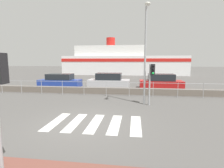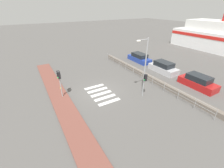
{
  "view_description": "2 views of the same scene",
  "coord_description": "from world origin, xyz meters",
  "px_view_note": "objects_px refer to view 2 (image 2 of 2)",
  "views": [
    {
      "loc": [
        2.24,
        -7.28,
        2.74
      ],
      "look_at": [
        1.01,
        2.0,
        1.5
      ],
      "focal_mm": 28.0,
      "sensor_mm": 36.0,
      "label": 1
    },
    {
      "loc": [
        13.07,
        -6.04,
        8.49
      ],
      "look_at": [
        1.12,
        1.0,
        1.2
      ],
      "focal_mm": 24.0,
      "sensor_mm": 36.0,
      "label": 2
    }
  ],
  "objects_px": {
    "traffic_light_near": "(59,78)",
    "streetlamp": "(144,62)",
    "traffic_light_far": "(145,81)",
    "parked_car_red": "(198,82)",
    "parked_car_silver": "(163,68)",
    "parked_car_blue": "(139,58)"
  },
  "relations": [
    {
      "from": "traffic_light_near",
      "to": "streetlamp",
      "type": "relative_size",
      "value": 0.49
    },
    {
      "from": "parked_car_silver",
      "to": "parked_car_red",
      "type": "distance_m",
      "value": 5.23
    },
    {
      "from": "parked_car_blue",
      "to": "parked_car_silver",
      "type": "height_order",
      "value": "parked_car_silver"
    },
    {
      "from": "traffic_light_far",
      "to": "parked_car_blue",
      "type": "relative_size",
      "value": 0.58
    },
    {
      "from": "streetlamp",
      "to": "parked_car_blue",
      "type": "distance_m",
      "value": 11.44
    },
    {
      "from": "parked_car_silver",
      "to": "parked_car_red",
      "type": "bearing_deg",
      "value": -0.0
    },
    {
      "from": "streetlamp",
      "to": "traffic_light_far",
      "type": "bearing_deg",
      "value": 3.39
    },
    {
      "from": "traffic_light_near",
      "to": "parked_car_silver",
      "type": "xyz_separation_m",
      "value": [
        0.48,
        14.2,
        -1.64
      ]
    },
    {
      "from": "streetlamp",
      "to": "parked_car_blue",
      "type": "height_order",
      "value": "streetlamp"
    },
    {
      "from": "parked_car_silver",
      "to": "streetlamp",
      "type": "bearing_deg",
      "value": -64.77
    },
    {
      "from": "traffic_light_far",
      "to": "parked_car_silver",
      "type": "bearing_deg",
      "value": 117.98
    },
    {
      "from": "parked_car_blue",
      "to": "parked_car_red",
      "type": "xyz_separation_m",
      "value": [
        10.53,
        -0.0,
        0.03
      ]
    },
    {
      "from": "streetlamp",
      "to": "parked_car_red",
      "type": "xyz_separation_m",
      "value": [
        1.97,
        6.91,
        -3.1
      ]
    },
    {
      "from": "parked_car_silver",
      "to": "parked_car_red",
      "type": "xyz_separation_m",
      "value": [
        5.23,
        -0.0,
        -0.02
      ]
    },
    {
      "from": "traffic_light_near",
      "to": "traffic_light_far",
      "type": "xyz_separation_m",
      "value": [
        4.14,
        7.31,
        -0.4
      ]
    },
    {
      "from": "traffic_light_near",
      "to": "traffic_light_far",
      "type": "relative_size",
      "value": 1.14
    },
    {
      "from": "traffic_light_near",
      "to": "parked_car_blue",
      "type": "distance_m",
      "value": 15.09
    },
    {
      "from": "traffic_light_near",
      "to": "parked_car_silver",
      "type": "relative_size",
      "value": 0.69
    },
    {
      "from": "traffic_light_far",
      "to": "parked_car_red",
      "type": "height_order",
      "value": "traffic_light_far"
    },
    {
      "from": "traffic_light_near",
      "to": "streetlamp",
      "type": "distance_m",
      "value": 8.32
    },
    {
      "from": "traffic_light_far",
      "to": "traffic_light_near",
      "type": "bearing_deg",
      "value": -119.5
    },
    {
      "from": "traffic_light_far",
      "to": "parked_car_red",
      "type": "distance_m",
      "value": 7.18
    }
  ]
}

